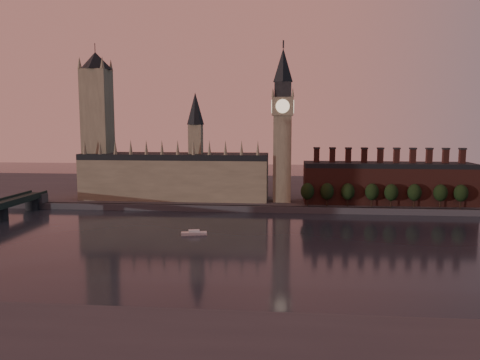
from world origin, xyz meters
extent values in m
plane|color=black|center=(0.00, 0.00, 0.00)|extent=(900.00, 900.00, 0.00)
cube|color=#46464B|center=(0.00, 90.00, 2.00)|extent=(900.00, 4.00, 4.00)
cube|color=#46464B|center=(0.00, 180.00, 2.00)|extent=(900.00, 180.00, 4.00)
cube|color=gray|center=(-65.00, 115.00, 18.00)|extent=(130.00, 30.00, 28.00)
cube|color=black|center=(-65.00, 115.00, 34.00)|extent=(130.00, 30.00, 4.00)
cube|color=gray|center=(-50.00, 115.00, 44.00)|extent=(9.00, 9.00, 24.00)
cone|color=black|center=(-50.00, 115.00, 67.00)|extent=(12.00, 12.00, 22.00)
cone|color=gray|center=(-124.00, 101.00, 41.00)|extent=(2.60, 2.60, 10.00)
cone|color=gray|center=(-113.27, 101.00, 41.00)|extent=(2.60, 2.60, 10.00)
cone|color=gray|center=(-102.55, 101.00, 41.00)|extent=(2.60, 2.60, 10.00)
cone|color=gray|center=(-91.82, 101.00, 41.00)|extent=(2.60, 2.60, 10.00)
cone|color=gray|center=(-81.09, 101.00, 41.00)|extent=(2.60, 2.60, 10.00)
cone|color=gray|center=(-70.36, 101.00, 41.00)|extent=(2.60, 2.60, 10.00)
cone|color=gray|center=(-59.64, 101.00, 41.00)|extent=(2.60, 2.60, 10.00)
cone|color=gray|center=(-48.91, 101.00, 41.00)|extent=(2.60, 2.60, 10.00)
cone|color=gray|center=(-38.18, 101.00, 41.00)|extent=(2.60, 2.60, 10.00)
cone|color=gray|center=(-27.45, 101.00, 41.00)|extent=(2.60, 2.60, 10.00)
cone|color=gray|center=(-16.73, 101.00, 41.00)|extent=(2.60, 2.60, 10.00)
cone|color=gray|center=(-6.00, 101.00, 41.00)|extent=(2.60, 2.60, 10.00)
cube|color=gray|center=(-120.00, 115.00, 49.00)|extent=(18.00, 18.00, 90.00)
cone|color=black|center=(-120.00, 115.00, 100.00)|extent=(24.00, 24.00, 12.00)
cylinder|color=#232326|center=(-120.00, 115.00, 106.00)|extent=(0.50, 0.50, 12.00)
cone|color=gray|center=(-128.00, 107.00, 98.00)|extent=(3.00, 3.00, 8.00)
cone|color=gray|center=(-112.00, 107.00, 98.00)|extent=(3.00, 3.00, 8.00)
cone|color=gray|center=(-128.00, 123.00, 98.00)|extent=(3.00, 3.00, 8.00)
cone|color=gray|center=(-112.00, 123.00, 98.00)|extent=(3.00, 3.00, 8.00)
cube|color=gray|center=(10.00, 110.00, 33.00)|extent=(12.00, 12.00, 58.00)
cube|color=gray|center=(10.00, 110.00, 68.00)|extent=(14.00, 14.00, 12.00)
cube|color=#232326|center=(10.00, 110.00, 79.00)|extent=(11.00, 11.00, 10.00)
cone|color=black|center=(10.00, 110.00, 95.00)|extent=(13.00, 13.00, 22.00)
cylinder|color=#232326|center=(10.00, 110.00, 108.50)|extent=(1.00, 1.00, 5.00)
cylinder|color=beige|center=(10.00, 102.80, 68.00)|extent=(9.00, 0.50, 9.00)
cylinder|color=beige|center=(10.00, 117.20, 68.00)|extent=(9.00, 0.50, 9.00)
cylinder|color=beige|center=(2.80, 110.00, 68.00)|extent=(0.50, 9.00, 9.00)
cylinder|color=beige|center=(17.20, 110.00, 68.00)|extent=(0.50, 9.00, 9.00)
cone|color=gray|center=(3.50, 103.50, 77.00)|extent=(2.00, 2.00, 6.00)
cone|color=gray|center=(16.50, 103.50, 77.00)|extent=(2.00, 2.00, 6.00)
cone|color=gray|center=(3.50, 116.50, 77.00)|extent=(2.00, 2.00, 6.00)
cone|color=gray|center=(16.50, 116.50, 77.00)|extent=(2.00, 2.00, 6.00)
cube|color=#562820|center=(80.00, 110.00, 16.00)|extent=(110.00, 25.00, 24.00)
cube|color=black|center=(80.00, 110.00, 29.50)|extent=(110.00, 25.00, 3.00)
cube|color=#562820|center=(33.00, 110.00, 35.50)|extent=(3.50, 3.50, 9.00)
cube|color=#232326|center=(33.00, 110.00, 40.50)|extent=(4.20, 4.20, 1.00)
cube|color=#562820|center=(43.44, 110.00, 35.50)|extent=(3.50, 3.50, 9.00)
cube|color=#232326|center=(43.44, 110.00, 40.50)|extent=(4.20, 4.20, 1.00)
cube|color=#562820|center=(53.89, 110.00, 35.50)|extent=(3.50, 3.50, 9.00)
cube|color=#232326|center=(53.89, 110.00, 40.50)|extent=(4.20, 4.20, 1.00)
cube|color=#562820|center=(64.33, 110.00, 35.50)|extent=(3.50, 3.50, 9.00)
cube|color=#232326|center=(64.33, 110.00, 40.50)|extent=(4.20, 4.20, 1.00)
cube|color=#562820|center=(74.78, 110.00, 35.50)|extent=(3.50, 3.50, 9.00)
cube|color=#232326|center=(74.78, 110.00, 40.50)|extent=(4.20, 4.20, 1.00)
cube|color=#562820|center=(85.22, 110.00, 35.50)|extent=(3.50, 3.50, 9.00)
cube|color=#232326|center=(85.22, 110.00, 40.50)|extent=(4.20, 4.20, 1.00)
cube|color=#562820|center=(95.67, 110.00, 35.50)|extent=(3.50, 3.50, 9.00)
cube|color=#232326|center=(95.67, 110.00, 40.50)|extent=(4.20, 4.20, 1.00)
cube|color=#562820|center=(106.11, 110.00, 35.50)|extent=(3.50, 3.50, 9.00)
cube|color=#232326|center=(106.11, 110.00, 40.50)|extent=(4.20, 4.20, 1.00)
cube|color=#562820|center=(116.56, 110.00, 35.50)|extent=(3.50, 3.50, 9.00)
cube|color=#232326|center=(116.56, 110.00, 40.50)|extent=(4.20, 4.20, 1.00)
cube|color=#562820|center=(127.00, 110.00, 35.50)|extent=(3.50, 3.50, 9.00)
cube|color=#232326|center=(127.00, 110.00, 40.50)|extent=(4.20, 4.20, 1.00)
cylinder|color=black|center=(26.45, 93.55, 7.00)|extent=(0.80, 0.80, 6.00)
ellipsoid|color=black|center=(26.45, 93.55, 13.50)|extent=(8.60, 8.60, 10.75)
cylinder|color=black|center=(39.00, 94.38, 7.00)|extent=(0.80, 0.80, 6.00)
ellipsoid|color=black|center=(39.00, 94.38, 13.50)|extent=(8.60, 8.60, 10.75)
cylinder|color=black|center=(52.12, 94.72, 7.00)|extent=(0.80, 0.80, 6.00)
ellipsoid|color=black|center=(52.12, 94.72, 13.50)|extent=(8.60, 8.60, 10.75)
cylinder|color=black|center=(67.29, 94.89, 7.00)|extent=(0.80, 0.80, 6.00)
ellipsoid|color=black|center=(67.29, 94.89, 13.50)|extent=(8.60, 8.60, 10.75)
cylinder|color=black|center=(78.97, 93.52, 7.00)|extent=(0.80, 0.80, 6.00)
ellipsoid|color=black|center=(78.97, 93.52, 13.50)|extent=(8.60, 8.60, 10.75)
cylinder|color=black|center=(93.66, 94.98, 7.00)|extent=(0.80, 0.80, 6.00)
ellipsoid|color=black|center=(93.66, 94.98, 13.50)|extent=(8.60, 8.60, 10.75)
cylinder|color=black|center=(109.46, 94.55, 7.00)|extent=(0.80, 0.80, 6.00)
ellipsoid|color=black|center=(109.46, 94.55, 13.50)|extent=(8.60, 8.60, 10.75)
cylinder|color=black|center=(121.86, 94.73, 7.00)|extent=(0.80, 0.80, 6.00)
ellipsoid|color=black|center=(121.86, 94.73, 13.50)|extent=(8.60, 8.60, 10.75)
cube|color=#46464B|center=(-155.00, 90.00, 7.00)|extent=(14.00, 8.00, 6.00)
cylinder|color=#232326|center=(-155.00, 51.00, 3.88)|extent=(8.00, 8.00, 7.75)
cylinder|color=#232326|center=(-155.00, 85.00, 3.88)|extent=(8.00, 8.00, 7.75)
cube|color=silver|center=(-34.37, 24.78, 0.74)|extent=(13.52, 6.35, 1.49)
cube|color=silver|center=(-34.37, 24.78, 2.05)|extent=(6.04, 3.89, 1.12)
camera|label=1|loc=(10.63, -206.22, 56.37)|focal=35.00mm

